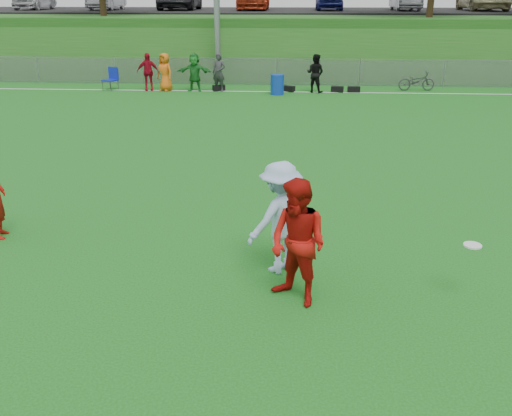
# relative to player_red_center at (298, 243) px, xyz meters

# --- Properties ---
(ground) EXTENTS (120.00, 120.00, 0.00)m
(ground) POSITION_rel_player_red_center_xyz_m (-0.95, 0.79, -0.95)
(ground) COLOR #175812
(ground) RESTS_ON ground
(sideline_far) EXTENTS (60.00, 0.10, 0.01)m
(sideline_far) POSITION_rel_player_red_center_xyz_m (-0.95, 18.79, -0.95)
(sideline_far) COLOR white
(sideline_far) RESTS_ON ground
(fence) EXTENTS (58.00, 0.06, 1.30)m
(fence) POSITION_rel_player_red_center_xyz_m (-0.95, 20.79, -0.31)
(fence) COLOR gray
(fence) RESTS_ON ground
(berm) EXTENTS (120.00, 18.00, 3.00)m
(berm) POSITION_rel_player_red_center_xyz_m (-0.95, 31.79, 0.55)
(berm) COLOR #1C5417
(berm) RESTS_ON ground
(parking_lot) EXTENTS (120.00, 12.00, 0.10)m
(parking_lot) POSITION_rel_player_red_center_xyz_m (-0.95, 33.79, 2.10)
(parking_lot) COLOR black
(parking_lot) RESTS_ON berm
(spectator_row) EXTENTS (8.72, 0.93, 1.69)m
(spectator_row) POSITION_rel_player_red_center_xyz_m (-3.98, 18.79, -0.11)
(spectator_row) COLOR #AC0B20
(spectator_row) RESTS_ON ground
(gear_bags) EXTENTS (6.78, 0.51, 0.26)m
(gear_bags) POSITION_rel_player_red_center_xyz_m (0.13, 18.89, -0.82)
(gear_bags) COLOR black
(gear_bags) RESTS_ON ground
(player_red_center) EXTENTS (1.17, 1.15, 1.91)m
(player_red_center) POSITION_rel_player_red_center_xyz_m (0.00, 0.00, 0.00)
(player_red_center) COLOR #B6120C
(player_red_center) RESTS_ON ground
(player_blue) EXTENTS (1.37, 1.31, 1.87)m
(player_blue) POSITION_rel_player_red_center_xyz_m (-0.28, 1.02, -0.02)
(player_blue) COLOR #A8C4E9
(player_blue) RESTS_ON ground
(frisbee) EXTENTS (0.27, 0.27, 0.02)m
(frisbee) POSITION_rel_player_red_center_xyz_m (2.55, 0.26, -0.07)
(frisbee) COLOR silver
(frisbee) RESTS_ON ground
(recycling_bin) EXTENTS (0.75, 0.75, 0.88)m
(recycling_bin) POSITION_rel_player_red_center_xyz_m (-0.86, 18.05, -0.51)
(recycling_bin) COLOR #0F35A7
(recycling_bin) RESTS_ON ground
(camp_chair) EXTENTS (0.76, 0.76, 1.03)m
(camp_chair) POSITION_rel_player_red_center_xyz_m (-8.63, 18.77, -0.65)
(camp_chair) COLOR #0F1FA5
(camp_chair) RESTS_ON ground
(bicycle) EXTENTS (1.70, 0.71, 0.87)m
(bicycle) POSITION_rel_player_red_center_xyz_m (5.53, 19.56, -0.52)
(bicycle) COLOR #2E2E30
(bicycle) RESTS_ON ground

